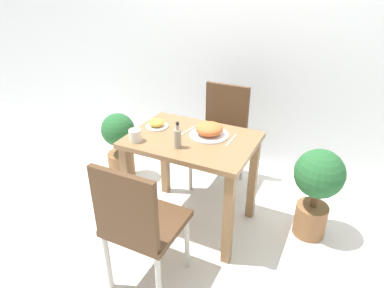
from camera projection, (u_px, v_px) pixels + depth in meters
ground_plane at (192, 221)px, 2.75m from camera, size 16.00×16.00×0.00m
wall_back at (250, 30)px, 3.12m from camera, size 8.00×0.05×2.60m
dining_table at (192, 155)px, 2.47m from camera, size 0.89×0.64×0.75m
chair_near at (138, 222)px, 1.96m from camera, size 0.42×0.42×0.91m
chair_far at (221, 131)px, 3.05m from camera, size 0.42×0.42×0.91m
food_plate at (209, 130)px, 2.42m from camera, size 0.28×0.28×0.10m
side_plate at (157, 124)px, 2.55m from camera, size 0.17×0.17×0.06m
drink_cup at (135, 136)px, 2.34m from camera, size 0.09×0.09×0.08m
sauce_bottle at (178, 138)px, 2.24m from camera, size 0.05×0.05×0.19m
fork_utensil at (188, 131)px, 2.50m from camera, size 0.04×0.19×0.00m
spoon_utensil at (231, 140)px, 2.37m from camera, size 0.01×0.20×0.00m
potted_plant_left at (119, 143)px, 3.15m from camera, size 0.30×0.30×0.66m
potted_plant_right at (317, 186)px, 2.43m from camera, size 0.35×0.35×0.71m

